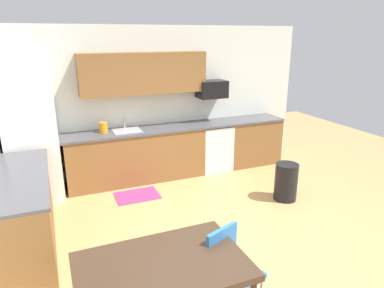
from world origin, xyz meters
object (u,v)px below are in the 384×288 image
(oven_range, at_px, (213,146))
(dining_table, at_px, (162,270))
(refrigerator, at_px, (32,142))
(microwave, at_px, (212,89))
(kettle, at_px, (104,128))
(chair_near_table, at_px, (230,266))
(trash_bin, at_px, (286,182))

(oven_range, xyz_separation_m, dining_table, (-2.16, -3.47, 0.23))
(refrigerator, relative_size, dining_table, 1.34)
(oven_range, distance_m, dining_table, 4.10)
(microwave, height_order, kettle, microwave)
(refrigerator, xyz_separation_m, dining_table, (1.01, -3.39, -0.25))
(dining_table, xyz_separation_m, chair_near_table, (0.66, 0.03, -0.18))
(microwave, xyz_separation_m, dining_table, (-2.16, -3.57, -0.87))
(dining_table, bearing_deg, trash_bin, 34.22)
(oven_range, bearing_deg, refrigerator, -178.55)
(oven_range, distance_m, trash_bin, 1.75)
(microwave, distance_m, dining_table, 4.26)
(refrigerator, height_order, dining_table, refrigerator)
(refrigerator, bearing_deg, microwave, 3.25)
(microwave, height_order, trash_bin, microwave)
(dining_table, bearing_deg, refrigerator, 106.52)
(refrigerator, bearing_deg, oven_range, 1.45)
(chair_near_table, bearing_deg, dining_table, -177.04)
(oven_range, distance_m, chair_near_table, 3.75)
(dining_table, height_order, kettle, kettle)
(kettle, bearing_deg, oven_range, -1.39)
(trash_bin, bearing_deg, dining_table, -145.78)
(refrigerator, bearing_deg, kettle, 6.65)
(dining_table, height_order, trash_bin, dining_table)
(microwave, distance_m, trash_bin, 2.22)
(dining_table, relative_size, kettle, 7.00)
(refrigerator, bearing_deg, chair_near_table, -63.58)
(dining_table, height_order, chair_near_table, chair_near_table)
(microwave, distance_m, kettle, 2.12)
(chair_near_table, relative_size, trash_bin, 1.42)
(refrigerator, distance_m, dining_table, 3.54)
(oven_range, relative_size, trash_bin, 1.52)
(dining_table, bearing_deg, oven_range, 58.06)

